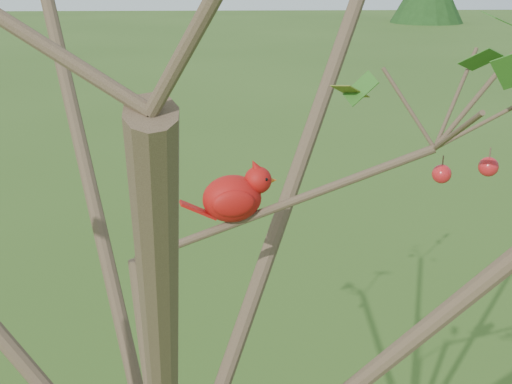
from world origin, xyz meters
TOP-DOWN VIEW (x-y plane):
  - crabapple_tree at (0.03, -0.02)m, footprint 2.35×2.05m
  - cardinal at (0.16, 0.08)m, footprint 0.20×0.12m

SIDE VIEW (x-z plane):
  - cardinal at x=0.16m, z-range 2.03..2.17m
  - crabapple_tree at x=0.03m, z-range 0.65..3.60m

